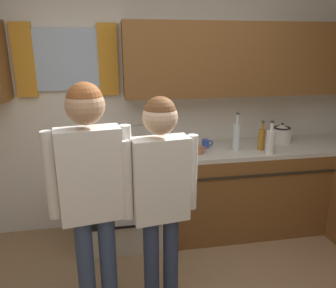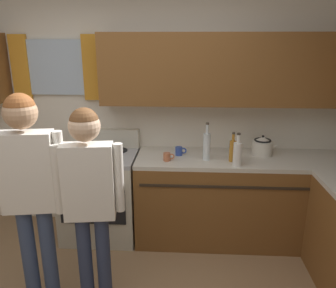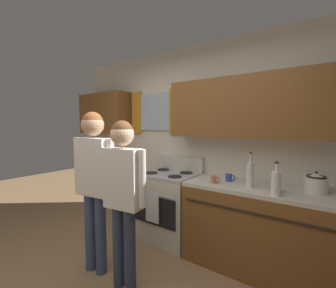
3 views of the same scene
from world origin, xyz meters
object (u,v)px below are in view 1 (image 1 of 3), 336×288
Objects in this scene: stove_oven at (124,196)px; bottle_tall_clear at (236,136)px; bottle_milk_white at (270,141)px; mug_cobalt_blue at (206,144)px; adult_left at (91,184)px; cup_terracotta at (200,150)px; bottle_oil_amber at (262,139)px; adult_in_plaid at (161,188)px; stovetop_kettle at (282,133)px.

bottle_tall_clear is at bearing -4.52° from stove_oven.
bottle_milk_white reaches higher than mug_cobalt_blue.
cup_terracotta is at bearing 43.43° from adult_left.
stove_oven is at bearing 175.04° from bottle_oil_amber.
adult_in_plaid is (0.43, -0.00, -0.06)m from adult_left.
cup_terracotta is 0.40× the size of stovetop_kettle.
mug_cobalt_blue is (0.82, 0.03, 0.48)m from stove_oven.
stovetop_kettle reaches higher than cup_terracotta.
adult_left reaches higher than stovetop_kettle.
bottle_milk_white reaches higher than cup_terracotta.
adult_left is (-1.87, -1.11, 0.06)m from stovetop_kettle.
adult_in_plaid reaches higher than mug_cobalt_blue.
bottle_tall_clear is 3.37× the size of cup_terracotta.
adult_in_plaid is (-0.88, -0.94, -0.04)m from bottle_tall_clear.
cup_terracotta is at bearing 60.46° from adult_in_plaid.
bottle_oil_amber is 1.79m from adult_left.
bottle_oil_amber is 2.49× the size of mug_cobalt_blue.
stovetop_kettle is 1.82m from adult_in_plaid.
mug_cobalt_blue is 1.22m from adult_in_plaid.
stove_oven is at bearing 77.71° from adult_left.
cup_terracotta is at bearing -166.53° from stovetop_kettle.
stove_oven is at bearing 101.47° from adult_in_plaid.
bottle_oil_amber is 0.25m from bottle_tall_clear.
bottle_milk_white is 0.20× the size of adult_in_plaid.
adult_left reaches higher than bottle_oil_amber.
bottle_oil_amber reaches higher than stovetop_kettle.
adult_left is 0.43m from adult_in_plaid.
bottle_milk_white is at bearing -8.82° from cup_terracotta.
cup_terracotta is 1.02m from adult_in_plaid.
stovetop_kettle is at bearing 30.60° from adult_left.
adult_left reaches higher than bottle_milk_white.
cup_terracotta is (-0.37, -0.05, -0.10)m from bottle_tall_clear.
adult_left is at bearing -149.40° from stovetop_kettle.
adult_in_plaid is at bearing -133.03° from bottle_tall_clear.
bottle_milk_white is 1.39m from adult_in_plaid.
bottle_tall_clear reaches higher than cup_terracotta.
bottle_oil_amber reaches higher than stove_oven.
stove_oven is 3.51× the size of bottle_milk_white.
mug_cobalt_blue is at bearing 155.88° from bottle_tall_clear.
bottle_tall_clear is 0.22× the size of adult_left.
bottle_oil_amber is 0.18× the size of adult_in_plaid.
stove_oven is 1.20m from adult_left.
bottle_tall_clear is 3.20× the size of mug_cobalt_blue.
bottle_tall_clear is at bearing -163.07° from stovetop_kettle.
bottle_milk_white is 1.14× the size of stovetop_kettle.
bottle_milk_white is 0.85× the size of bottle_tall_clear.
cup_terracotta is at bearing -171.94° from bottle_tall_clear.
cup_terracotta is 0.20m from mug_cobalt_blue.
mug_cobalt_blue is (0.11, 0.17, 0.00)m from cup_terracotta.
bottle_milk_white is 2.73× the size of mug_cobalt_blue.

